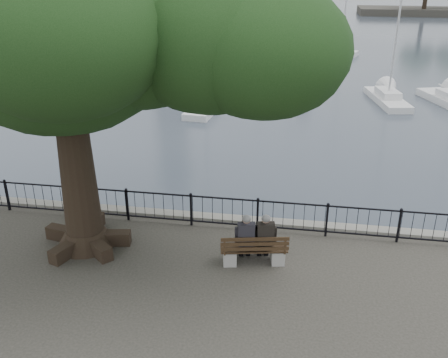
% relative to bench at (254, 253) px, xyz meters
% --- Properties ---
extents(harbor, '(260.00, 260.00, 1.20)m').
position_rel_bench_xyz_m(harbor, '(-1.09, 2.27, -0.82)').
color(harbor, slate).
rests_on(harbor, ground).
extents(railing, '(22.06, 0.06, 1.00)m').
position_rel_bench_xyz_m(railing, '(-1.09, 1.77, 0.24)').
color(railing, black).
rests_on(railing, ground).
extents(bench, '(1.82, 0.86, 0.93)m').
position_rel_bench_xyz_m(bench, '(0.00, 0.00, 0.00)').
color(bench, gray).
rests_on(bench, ground).
extents(person_left, '(0.50, 0.78, 1.47)m').
position_rel_bench_xyz_m(person_left, '(-0.23, 0.06, 0.35)').
color(person_left, black).
rests_on(person_left, ground).
extents(person_right, '(0.50, 0.78, 1.47)m').
position_rel_bench_xyz_m(person_right, '(0.26, 0.15, 0.35)').
color(person_right, black).
rests_on(person_right, ground).
extents(tree, '(11.13, 7.77, 9.09)m').
position_rel_bench_xyz_m(tree, '(-3.92, 0.32, 5.66)').
color(tree, black).
rests_on(tree, ground).
extents(lion_monument, '(6.46, 6.46, 9.41)m').
position_rel_bench_xyz_m(lion_monument, '(0.91, 49.19, 1.07)').
color(lion_monument, slate).
rests_on(lion_monument, ground).
extents(sailboat_b, '(1.95, 5.29, 10.75)m').
position_rel_bench_xyz_m(sailboat_b, '(-4.80, 17.73, -1.00)').
color(sailboat_b, white).
rests_on(sailboat_b, ground).
extents(sailboat_c, '(2.47, 5.60, 11.63)m').
position_rel_bench_xyz_m(sailboat_c, '(6.23, 21.30, -0.98)').
color(sailboat_c, white).
rests_on(sailboat_c, ground).
extents(sailboat_e, '(1.73, 4.93, 10.75)m').
position_rel_bench_xyz_m(sailboat_e, '(-11.78, 28.83, -0.99)').
color(sailboat_e, white).
rests_on(sailboat_e, ground).
extents(sailboat_f, '(2.98, 5.26, 9.83)m').
position_rel_bench_xyz_m(sailboat_f, '(-0.26, 34.12, -1.02)').
color(sailboat_f, white).
rests_on(sailboat_f, ground).
extents(sailboat_g, '(3.65, 6.28, 10.62)m').
position_rel_bench_xyz_m(sailboat_g, '(3.99, 36.05, -1.02)').
color(sailboat_g, white).
rests_on(sailboat_g, ground).
extents(sailboat_h, '(1.71, 5.03, 11.01)m').
position_rel_bench_xyz_m(sailboat_h, '(-3.38, 36.30, -0.99)').
color(sailboat_h, white).
rests_on(sailboat_h, ground).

